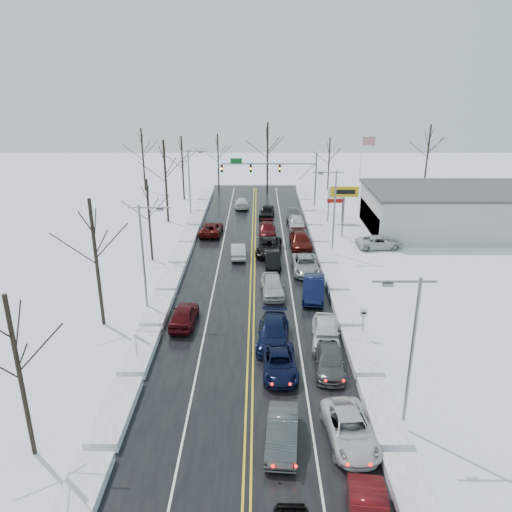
{
  "coord_description": "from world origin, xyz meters",
  "views": [
    {
      "loc": [
        0.5,
        -40.49,
        18.52
      ],
      "look_at": [
        0.33,
        2.46,
        2.5
      ],
      "focal_mm": 35.0,
      "sensor_mm": 36.0,
      "label": 1
    }
  ],
  "objects_px": {
    "flagpole": "(362,165)",
    "oncoming_car_0": "(238,257)",
    "dealership_building": "(452,210)",
    "tires_plus_sign": "(344,195)",
    "traffic_signal_mast": "(279,171)"
  },
  "relations": [
    {
      "from": "flagpole",
      "to": "oncoming_car_0",
      "type": "distance_m",
      "value": 27.6
    },
    {
      "from": "tires_plus_sign",
      "to": "oncoming_car_0",
      "type": "height_order",
      "value": "tires_plus_sign"
    },
    {
      "from": "tires_plus_sign",
      "to": "dealership_building",
      "type": "xyz_separation_m",
      "value": [
        13.48,
        2.01,
        -2.34
      ]
    },
    {
      "from": "tires_plus_sign",
      "to": "traffic_signal_mast",
      "type": "bearing_deg",
      "value": 120.46
    },
    {
      "from": "traffic_signal_mast",
      "to": "flagpole",
      "type": "xyz_separation_m",
      "value": [
        11.72,
        2.01,
        0.45
      ]
    },
    {
      "from": "traffic_signal_mast",
      "to": "tires_plus_sign",
      "type": "xyz_separation_m",
      "value": [
        7.05,
        -12.0,
        -0.49
      ]
    },
    {
      "from": "flagpole",
      "to": "dealership_building",
      "type": "bearing_deg",
      "value": -53.73
    },
    {
      "from": "traffic_signal_mast",
      "to": "flagpole",
      "type": "height_order",
      "value": "flagpole"
    },
    {
      "from": "traffic_signal_mast",
      "to": "tires_plus_sign",
      "type": "bearing_deg",
      "value": -59.54
    },
    {
      "from": "traffic_signal_mast",
      "to": "oncoming_car_0",
      "type": "relative_size",
      "value": 3.1
    },
    {
      "from": "traffic_signal_mast",
      "to": "tires_plus_sign",
      "type": "distance_m",
      "value": 13.92
    },
    {
      "from": "tires_plus_sign",
      "to": "dealership_building",
      "type": "height_order",
      "value": "tires_plus_sign"
    },
    {
      "from": "traffic_signal_mast",
      "to": "oncoming_car_0",
      "type": "bearing_deg",
      "value": -104.75
    },
    {
      "from": "tires_plus_sign",
      "to": "oncoming_car_0",
      "type": "relative_size",
      "value": 1.4
    },
    {
      "from": "tires_plus_sign",
      "to": "dealership_building",
      "type": "relative_size",
      "value": 0.29
    }
  ]
}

